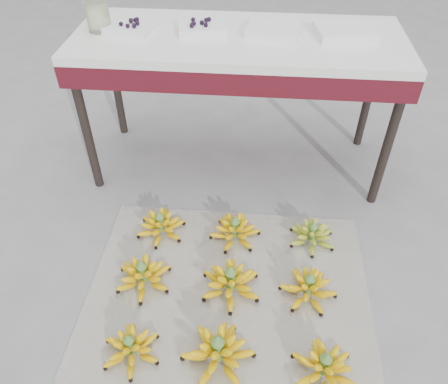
# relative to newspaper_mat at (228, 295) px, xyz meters

# --- Properties ---
(ground) EXTENTS (60.00, 60.00, 0.00)m
(ground) POSITION_rel_newspaper_mat_xyz_m (0.08, 0.01, -0.00)
(ground) COLOR slate
(ground) RESTS_ON ground
(newspaper_mat) EXTENTS (1.25, 1.05, 0.01)m
(newspaper_mat) POSITION_rel_newspaper_mat_xyz_m (0.00, 0.00, 0.00)
(newspaper_mat) COLOR white
(newspaper_mat) RESTS_ON ground
(bunch_front_left) EXTENTS (0.31, 0.31, 0.14)m
(bunch_front_left) POSITION_rel_newspaper_mat_xyz_m (-0.35, -0.31, 0.05)
(bunch_front_left) COLOR #FFE202
(bunch_front_left) RESTS_ON newspaper_mat
(bunch_front_center) EXTENTS (0.31, 0.31, 0.17)m
(bunch_front_center) POSITION_rel_newspaper_mat_xyz_m (-0.01, -0.31, 0.06)
(bunch_front_center) COLOR #FFE202
(bunch_front_center) RESTS_ON newspaper_mat
(bunch_front_right) EXTENTS (0.33, 0.33, 0.15)m
(bunch_front_right) POSITION_rel_newspaper_mat_xyz_m (0.39, -0.33, 0.05)
(bunch_front_right) COLOR #FFE202
(bunch_front_right) RESTS_ON newspaper_mat
(bunch_mid_left) EXTENTS (0.31, 0.31, 0.16)m
(bunch_mid_left) POSITION_rel_newspaper_mat_xyz_m (-0.38, 0.03, 0.06)
(bunch_mid_left) COLOR #FFE202
(bunch_mid_left) RESTS_ON newspaper_mat
(bunch_mid_center) EXTENTS (0.36, 0.36, 0.17)m
(bunch_mid_center) POSITION_rel_newspaper_mat_xyz_m (0.01, 0.03, 0.06)
(bunch_mid_center) COLOR #FFE202
(bunch_mid_center) RESTS_ON newspaper_mat
(bunch_mid_right) EXTENTS (0.29, 0.29, 0.15)m
(bunch_mid_right) POSITION_rel_newspaper_mat_xyz_m (0.35, 0.03, 0.05)
(bunch_mid_right) COLOR #FFE202
(bunch_mid_right) RESTS_ON newspaper_mat
(bunch_back_left) EXTENTS (0.30, 0.30, 0.15)m
(bunch_back_left) POSITION_rel_newspaper_mat_xyz_m (-0.37, 0.35, 0.05)
(bunch_back_left) COLOR #FFE202
(bunch_back_left) RESTS_ON newspaper_mat
(bunch_back_center) EXTENTS (0.30, 0.30, 0.15)m
(bunch_back_center) POSITION_rel_newspaper_mat_xyz_m (0.01, 0.34, 0.05)
(bunch_back_center) COLOR #FFE202
(bunch_back_center) RESTS_ON newspaper_mat
(bunch_back_right) EXTENTS (0.27, 0.27, 0.14)m
(bunch_back_right) POSITION_rel_newspaper_mat_xyz_m (0.39, 0.35, 0.05)
(bunch_back_right) COLOR olive
(bunch_back_right) RESTS_ON newspaper_mat
(vendor_table) EXTENTS (1.65, 0.66, 0.79)m
(vendor_table) POSITION_rel_newspaper_mat_xyz_m (-0.03, 0.97, 0.70)
(vendor_table) COLOR black
(vendor_table) RESTS_ON ground
(tray_far_left) EXTENTS (0.25, 0.20, 0.06)m
(tray_far_left) POSITION_rel_newspaper_mat_xyz_m (-0.58, 0.97, 0.81)
(tray_far_left) COLOR silver
(tray_far_left) RESTS_ON vendor_table
(tray_left) EXTENTS (0.26, 0.21, 0.06)m
(tray_left) POSITION_rel_newspaper_mat_xyz_m (-0.22, 0.99, 0.81)
(tray_left) COLOR silver
(tray_left) RESTS_ON vendor_table
(tray_right) EXTENTS (0.28, 0.23, 0.04)m
(tray_right) POSITION_rel_newspaper_mat_xyz_m (0.14, 0.99, 0.81)
(tray_right) COLOR silver
(tray_right) RESTS_ON vendor_table
(tray_far_right) EXTENTS (0.31, 0.25, 0.04)m
(tray_far_right) POSITION_rel_newspaper_mat_xyz_m (0.49, 1.00, 0.81)
(tray_far_right) COLOR silver
(tray_far_right) RESTS_ON vendor_table
(glass_jar) EXTENTS (0.12, 0.12, 0.14)m
(glass_jar) POSITION_rel_newspaper_mat_xyz_m (-0.72, 0.96, 0.86)
(glass_jar) COLOR beige
(glass_jar) RESTS_ON vendor_table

